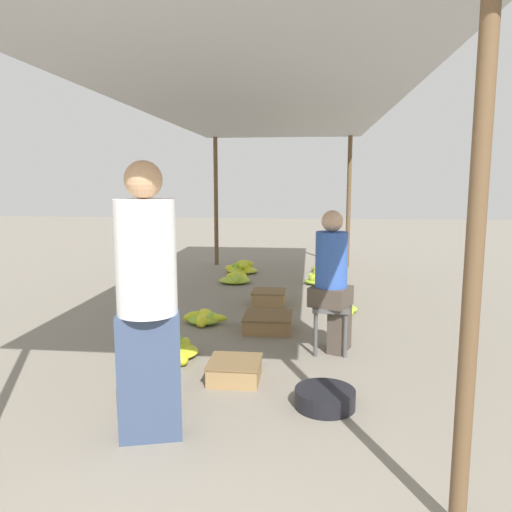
% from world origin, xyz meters
% --- Properties ---
extents(canopy_post_front_right, '(0.08, 0.08, 2.45)m').
position_xyz_m(canopy_post_front_right, '(1.26, 0.30, 1.23)').
color(canopy_post_front_right, brown).
rests_on(canopy_post_front_right, ground).
extents(canopy_post_back_left, '(0.08, 0.08, 2.45)m').
position_xyz_m(canopy_post_back_left, '(-1.26, 7.59, 1.23)').
color(canopy_post_back_left, brown).
rests_on(canopy_post_back_left, ground).
extents(canopy_post_back_right, '(0.08, 0.08, 2.45)m').
position_xyz_m(canopy_post_back_right, '(1.26, 7.59, 1.23)').
color(canopy_post_back_right, brown).
rests_on(canopy_post_back_right, ground).
extents(canopy_tarp, '(2.92, 7.69, 0.04)m').
position_xyz_m(canopy_tarp, '(0.00, 3.95, 2.47)').
color(canopy_tarp, '#B2B2B7').
rests_on(canopy_tarp, canopy_post_front_left).
extents(vendor_foreground, '(0.46, 0.46, 1.75)m').
position_xyz_m(vendor_foreground, '(-0.44, 0.99, 0.91)').
color(vendor_foreground, '#384766').
rests_on(vendor_foreground, ground).
extents(stool, '(0.34, 0.34, 0.46)m').
position_xyz_m(stool, '(0.76, 2.72, 0.37)').
color(stool, '#4C4C4C').
rests_on(stool, ground).
extents(vendor_seated, '(0.45, 0.45, 1.36)m').
position_xyz_m(vendor_seated, '(0.78, 2.73, 0.71)').
color(vendor_seated, '#4C4238').
rests_on(vendor_seated, ground).
extents(basin_black, '(0.44, 0.44, 0.13)m').
position_xyz_m(basin_black, '(0.68, 1.53, 0.07)').
color(basin_black, black).
rests_on(basin_black, ground).
extents(banana_pile_left_0, '(0.55, 0.53, 0.15)m').
position_xyz_m(banana_pile_left_0, '(-0.65, 3.54, 0.06)').
color(banana_pile_left_0, '#C7D428').
rests_on(banana_pile_left_0, ground).
extents(banana_pile_left_1, '(0.50, 0.46, 0.18)m').
position_xyz_m(banana_pile_left_1, '(-0.61, 5.83, 0.07)').
color(banana_pile_left_1, '#B1CB2C').
rests_on(banana_pile_left_1, ground).
extents(banana_pile_left_2, '(0.54, 0.62, 0.23)m').
position_xyz_m(banana_pile_left_2, '(-0.72, 2.44, 0.07)').
color(banana_pile_left_2, '#B9CE2B').
rests_on(banana_pile_left_2, ground).
extents(banana_pile_left_3, '(0.60, 0.54, 0.24)m').
position_xyz_m(banana_pile_left_3, '(-0.66, 6.75, 0.08)').
color(banana_pile_left_3, '#9BC230').
rests_on(banana_pile_left_3, ground).
extents(banana_pile_right_0, '(0.37, 0.55, 0.23)m').
position_xyz_m(banana_pile_right_0, '(0.98, 4.18, 0.10)').
color(banana_pile_right_0, yellow).
rests_on(banana_pile_right_0, ground).
extents(banana_pile_right_1, '(0.48, 0.40, 0.18)m').
position_xyz_m(banana_pile_right_1, '(0.87, 4.85, 0.08)').
color(banana_pile_right_1, '#B2CC2C').
rests_on(banana_pile_right_1, ground).
extents(banana_pile_right_2, '(0.46, 0.60, 0.22)m').
position_xyz_m(banana_pile_right_2, '(0.71, 5.92, 0.10)').
color(banana_pile_right_2, '#B1CB2D').
rests_on(banana_pile_right_2, ground).
extents(banana_pile_right_3, '(0.42, 0.53, 0.31)m').
position_xyz_m(banana_pile_right_3, '(0.79, 6.99, 0.09)').
color(banana_pile_right_3, '#A0C430').
rests_on(banana_pile_right_3, ground).
extents(crate_near, '(0.44, 0.44, 0.19)m').
position_xyz_m(crate_near, '(0.02, 4.52, 0.09)').
color(crate_near, '#9E7A4C').
rests_on(crate_near, ground).
extents(crate_mid, '(0.53, 0.53, 0.17)m').
position_xyz_m(crate_mid, '(0.11, 3.37, 0.09)').
color(crate_mid, olive).
rests_on(crate_mid, ground).
extents(crate_far, '(0.42, 0.42, 0.17)m').
position_xyz_m(crate_far, '(-0.05, 1.95, 0.09)').
color(crate_far, '#9E7A4C').
rests_on(crate_far, ground).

